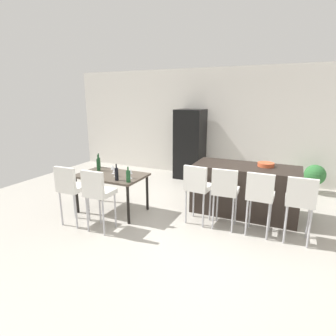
{
  "coord_description": "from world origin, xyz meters",
  "views": [
    {
      "loc": [
        1.3,
        -4.13,
        2.14
      ],
      "look_at": [
        -0.77,
        0.38,
        0.85
      ],
      "focal_mm": 29.05,
      "sensor_mm": 36.0,
      "label": 1
    }
  ],
  "objects_px": {
    "dining_table": "(112,178)",
    "wine_glass_middle": "(130,172)",
    "kitchen_island": "(245,190)",
    "dining_chair_near": "(70,186)",
    "bar_chair_middle": "(225,189)",
    "bar_chair_left": "(197,185)",
    "dining_chair_far": "(98,191)",
    "refrigerator": "(190,144)",
    "wine_bottle_far": "(117,174)",
    "wine_bottle_end": "(99,162)",
    "wine_bottle_inner": "(128,176)",
    "bar_chair_right": "(260,194)",
    "wine_glass_right": "(115,170)",
    "wine_glass_left": "(113,167)",
    "potted_plant": "(315,176)",
    "bar_chair_far": "(300,199)",
    "wine_bottle_corner": "(98,164)",
    "fruit_bowl": "(266,165)"
  },
  "relations": [
    {
      "from": "dining_table",
      "to": "wine_glass_middle",
      "type": "bearing_deg",
      "value": -7.62
    },
    {
      "from": "kitchen_island",
      "to": "dining_chair_near",
      "type": "height_order",
      "value": "dining_chair_near"
    },
    {
      "from": "bar_chair_middle",
      "to": "bar_chair_left",
      "type": "bearing_deg",
      "value": 179.99
    },
    {
      "from": "dining_chair_far",
      "to": "refrigerator",
      "type": "xyz_separation_m",
      "value": [
        0.24,
        3.57,
        0.22
      ]
    },
    {
      "from": "kitchen_island",
      "to": "wine_bottle_far",
      "type": "distance_m",
      "value": 2.39
    },
    {
      "from": "bar_chair_middle",
      "to": "wine_bottle_far",
      "type": "bearing_deg",
      "value": -166.0
    },
    {
      "from": "bar_chair_middle",
      "to": "refrigerator",
      "type": "distance_m",
      "value": 3.08
    },
    {
      "from": "wine_bottle_end",
      "to": "wine_bottle_inner",
      "type": "bearing_deg",
      "value": -28.67
    },
    {
      "from": "bar_chair_middle",
      "to": "refrigerator",
      "type": "xyz_separation_m",
      "value": [
        -1.58,
        2.63,
        0.22
      ]
    },
    {
      "from": "bar_chair_middle",
      "to": "dining_table",
      "type": "bearing_deg",
      "value": -174.99
    },
    {
      "from": "dining_chair_far",
      "to": "refrigerator",
      "type": "distance_m",
      "value": 3.59
    },
    {
      "from": "kitchen_island",
      "to": "bar_chair_right",
      "type": "distance_m",
      "value": 0.91
    },
    {
      "from": "bar_chair_middle",
      "to": "wine_glass_right",
      "type": "xyz_separation_m",
      "value": [
        -1.97,
        -0.26,
        0.17
      ]
    },
    {
      "from": "wine_bottle_far",
      "to": "wine_glass_right",
      "type": "xyz_separation_m",
      "value": [
        -0.17,
        0.19,
        0.01
      ]
    },
    {
      "from": "dining_chair_far",
      "to": "wine_glass_middle",
      "type": "relative_size",
      "value": 6.03
    },
    {
      "from": "wine_bottle_end",
      "to": "wine_glass_left",
      "type": "distance_m",
      "value": 0.61
    },
    {
      "from": "dining_chair_near",
      "to": "wine_glass_middle",
      "type": "distance_m",
      "value": 1.04
    },
    {
      "from": "wine_glass_middle",
      "to": "potted_plant",
      "type": "bearing_deg",
      "value": 42.66
    },
    {
      "from": "kitchen_island",
      "to": "wine_glass_middle",
      "type": "xyz_separation_m",
      "value": [
        -1.84,
        -1.05,
        0.4
      ]
    },
    {
      "from": "bar_chair_middle",
      "to": "bar_chair_far",
      "type": "relative_size",
      "value": 1.0
    },
    {
      "from": "wine_bottle_corner",
      "to": "wine_glass_middle",
      "type": "bearing_deg",
      "value": -12.62
    },
    {
      "from": "bar_chair_right",
      "to": "wine_bottle_end",
      "type": "xyz_separation_m",
      "value": [
        -3.21,
        0.15,
        0.15
      ]
    },
    {
      "from": "wine_glass_middle",
      "to": "refrigerator",
      "type": "bearing_deg",
      "value": 88.75
    },
    {
      "from": "bar_chair_far",
      "to": "fruit_bowl",
      "type": "relative_size",
      "value": 3.6
    },
    {
      "from": "bar_chair_middle",
      "to": "wine_bottle_corner",
      "type": "height_order",
      "value": "wine_bottle_corner"
    },
    {
      "from": "dining_chair_far",
      "to": "dining_table",
      "type": "bearing_deg",
      "value": 110.59
    },
    {
      "from": "wine_bottle_far",
      "to": "bar_chair_right",
      "type": "bearing_deg",
      "value": 10.83
    },
    {
      "from": "fruit_bowl",
      "to": "potted_plant",
      "type": "distance_m",
      "value": 2.02
    },
    {
      "from": "wine_bottle_inner",
      "to": "dining_chair_far",
      "type": "bearing_deg",
      "value": -118.58
    },
    {
      "from": "bar_chair_right",
      "to": "wine_bottle_end",
      "type": "distance_m",
      "value": 3.21
    },
    {
      "from": "bar_chair_left",
      "to": "dining_chair_far",
      "type": "height_order",
      "value": "same"
    },
    {
      "from": "wine_glass_right",
      "to": "refrigerator",
      "type": "height_order",
      "value": "refrigerator"
    },
    {
      "from": "bar_chair_right",
      "to": "potted_plant",
      "type": "distance_m",
      "value": 2.79
    },
    {
      "from": "bar_chair_right",
      "to": "fruit_bowl",
      "type": "height_order",
      "value": "bar_chair_right"
    },
    {
      "from": "bar_chair_far",
      "to": "wine_glass_middle",
      "type": "relative_size",
      "value": 6.03
    },
    {
      "from": "bar_chair_left",
      "to": "dining_table",
      "type": "bearing_deg",
      "value": -173.54
    },
    {
      "from": "dining_chair_far",
      "to": "wine_glass_left",
      "type": "relative_size",
      "value": 6.03
    },
    {
      "from": "wine_bottle_end",
      "to": "wine_bottle_corner",
      "type": "xyz_separation_m",
      "value": [
        0.15,
        -0.2,
        0.01
      ]
    },
    {
      "from": "wine_bottle_inner",
      "to": "wine_bottle_corner",
      "type": "height_order",
      "value": "wine_bottle_corner"
    },
    {
      "from": "dining_chair_far",
      "to": "fruit_bowl",
      "type": "relative_size",
      "value": 3.6
    },
    {
      "from": "wine_glass_left",
      "to": "potted_plant",
      "type": "relative_size",
      "value": 0.26
    },
    {
      "from": "wine_glass_left",
      "to": "wine_glass_middle",
      "type": "xyz_separation_m",
      "value": [
        0.46,
        -0.12,
        0.0
      ]
    },
    {
      "from": "bar_chair_right",
      "to": "wine_glass_left",
      "type": "xyz_separation_m",
      "value": [
        -2.66,
        -0.13,
        0.17
      ]
    },
    {
      "from": "dining_chair_far",
      "to": "wine_bottle_corner",
      "type": "xyz_separation_m",
      "value": [
        -0.69,
        0.89,
        0.17
      ]
    },
    {
      "from": "dining_chair_near",
      "to": "wine_bottle_corner",
      "type": "xyz_separation_m",
      "value": [
        -0.12,
        0.89,
        0.17
      ]
    },
    {
      "from": "wine_bottle_far",
      "to": "kitchen_island",
      "type": "bearing_deg",
      "value": 32.2
    },
    {
      "from": "bar_chair_left",
      "to": "refrigerator",
      "type": "bearing_deg",
      "value": 112.88
    },
    {
      "from": "bar_chair_left",
      "to": "dining_chair_near",
      "type": "relative_size",
      "value": 1.0
    },
    {
      "from": "wine_bottle_inner",
      "to": "potted_plant",
      "type": "xyz_separation_m",
      "value": [
        3.02,
        3.07,
        -0.45
      ]
    },
    {
      "from": "wine_bottle_end",
      "to": "wine_glass_left",
      "type": "relative_size",
      "value": 1.68
    }
  ]
}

